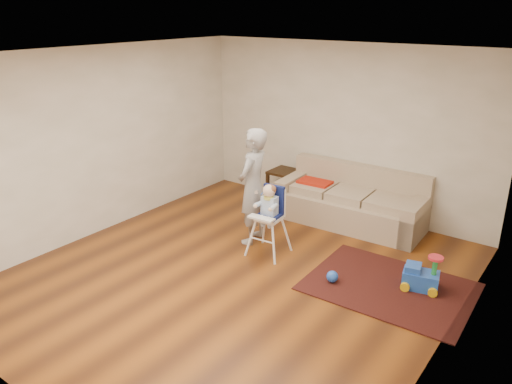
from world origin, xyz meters
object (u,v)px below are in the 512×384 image
Objects in this scene: adult at (253,186)px; side_table at (287,186)px; toy_ball at (332,277)px; ride_on_toy at (422,271)px; sofa at (351,197)px; high_chair at (269,221)px.

side_table is at bearing -174.03° from adult.
toy_ball is 1.71m from adult.
side_table is 3.24m from ride_on_toy.
sofa reaches higher than ride_on_toy.
adult is at bearing -123.84° from sofa.
sofa is at bearing 127.56° from ride_on_toy.
ride_on_toy is at bearing -41.34° from sofa.
high_chair is at bearing -64.31° from side_table.
adult reaches higher than sofa.
sofa reaches higher than side_table.
adult reaches higher than high_chair.
sofa is at bearing 69.81° from high_chair.
side_table is 3.80× the size of toy_ball.
side_table is (-1.31, 0.24, -0.16)m from sofa.
ride_on_toy is at bearing 82.79° from adult.
toy_ball is 1.17m from high_chair.
toy_ball is (-0.92, -0.50, -0.15)m from ride_on_toy.
toy_ball is at bearing -164.87° from ride_on_toy.
side_table is 0.55× the size of high_chair.
adult is (-0.85, -1.38, 0.40)m from sofa.
sofa reaches higher than toy_ball.
high_chair is (-0.44, -1.58, 0.05)m from sofa.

